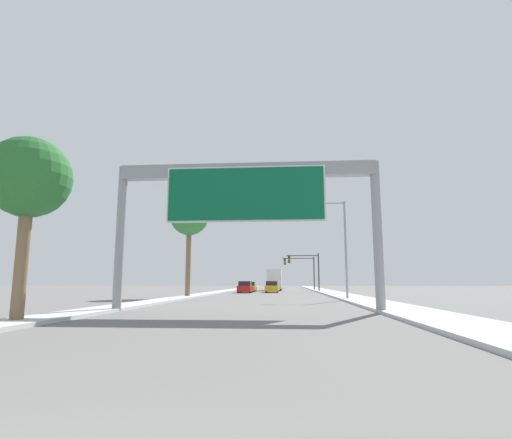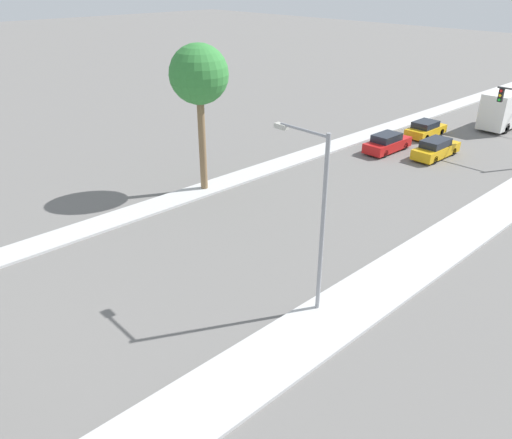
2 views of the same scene
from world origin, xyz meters
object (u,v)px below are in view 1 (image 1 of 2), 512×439
Objects in this scene: car_mid_center at (272,287)px; palm_tree_foreground at (29,180)px; car_mid_left at (249,287)px; truck_box_primary at (275,280)px; palm_tree_background at (189,217)px; traffic_light_near_intersection at (308,265)px; sign_gantry at (246,194)px; car_near_right at (245,287)px; street_lamp_right at (341,240)px; traffic_light_mid_block at (303,267)px.

car_mid_center is 0.70× the size of palm_tree_foreground.
truck_box_primary is (3.50, 8.66, 1.08)m from car_mid_left.
palm_tree_background reaches higher than truck_box_primary.
palm_tree_background reaches higher than traffic_light_near_intersection.
sign_gantry is 19.55m from palm_tree_background.
street_lamp_right is at bearing -64.36° from car_near_right.
truck_box_primary is at bearing -165.45° from traffic_light_mid_block.
truck_box_primary is at bearing 90.00° from car_mid_center.
sign_gantry is 50.39m from traffic_light_mid_block.
car_mid_center is at bearing -52.09° from car_mid_left.
car_mid_left is 0.92× the size of car_near_right.
sign_gantry is 2.88× the size of car_near_right.
palm_tree_background is at bearing 89.62° from palm_tree_foreground.
car_mid_center is at bearing -90.00° from truck_box_primary.
car_near_right is 10.96m from traffic_light_near_intersection.
traffic_light_mid_block is 34.53m from palm_tree_background.
street_lamp_right reaches higher than palm_tree_foreground.
car_near_right is 0.81× the size of traffic_light_mid_block.
traffic_light_mid_block reaches higher than truck_box_primary.
sign_gantry is 3.14× the size of car_mid_left.
car_mid_center is 0.83× the size of traffic_light_mid_block.
street_lamp_right is at bearing -73.86° from car_mid_center.
traffic_light_mid_block is 0.60× the size of palm_tree_background.
traffic_light_near_intersection is 26.81m from street_lamp_right.
truck_box_primary is at bearing 90.00° from sign_gantry.
car_mid_center is at bearing 24.27° from car_near_right.
car_mid_left is 0.44× the size of palm_tree_background.
traffic_light_near_intersection reaches higher than car_mid_center.
truck_box_primary is (0.00, 48.85, -4.06)m from sign_gantry.
traffic_light_near_intersection is at bearing -88.56° from traffic_light_mid_block.
traffic_light_near_intersection is 0.97× the size of traffic_light_mid_block.
car_mid_left is at bearing 80.20° from palm_tree_background.
car_near_right is 15.17m from truck_box_primary.
car_mid_center is at bearing 79.79° from palm_tree_foreground.
palm_tree_background is at bearing -99.80° from car_mid_left.
traffic_light_near_intersection is at bearing 60.57° from palm_tree_background.
car_near_right is at bearing -117.65° from traffic_light_mid_block.
car_mid_left is 46.44m from palm_tree_foreground.
car_mid_left is 0.74× the size of traffic_light_mid_block.
palm_tree_foreground is at bearing -102.46° from traffic_light_mid_block.
traffic_light_mid_block reaches higher than car_near_right.
street_lamp_right is at bearing -87.53° from traffic_light_mid_block.
street_lamp_right reaches higher than traffic_light_mid_block.
palm_tree_background reaches higher than traffic_light_mid_block.
truck_box_primary reaches higher than car_mid_center.
truck_box_primary is 1.04× the size of street_lamp_right.
palm_tree_background is (-12.46, -22.09, 3.80)m from traffic_light_near_intersection.
car_mid_left is 6.07m from car_near_right.
car_mid_center is 23.62m from street_lamp_right.
truck_box_primary is 1.23× the size of palm_tree_foreground.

